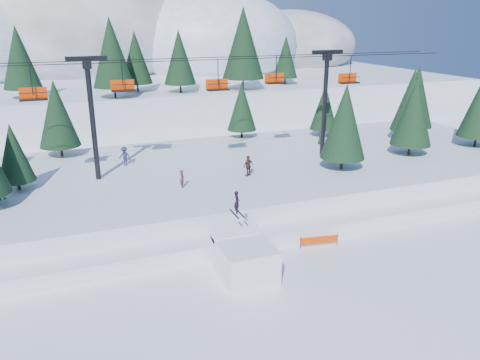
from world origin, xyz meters
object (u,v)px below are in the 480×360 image
object	(u,v)px
banner_near	(319,240)
banner_far	(370,220)
jump_kicker	(244,257)
chairlift	(205,93)

from	to	relation	value
banner_near	banner_far	size ratio (longest dim) A/B	0.99
banner_far	jump_kicker	bearing A→B (deg)	-164.63
jump_kicker	chairlift	size ratio (longest dim) A/B	0.11
banner_near	chairlift	bearing A→B (deg)	106.79
banner_near	jump_kicker	bearing A→B (deg)	-165.95
jump_kicker	chairlift	xyz separation A→B (m)	(2.27, 15.42, 8.11)
chairlift	banner_far	distance (m)	17.86
banner_far	chairlift	bearing A→B (deg)	128.88
banner_near	banner_far	distance (m)	5.85
banner_near	banner_far	xyz separation A→B (m)	(5.60, 1.70, 0.00)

